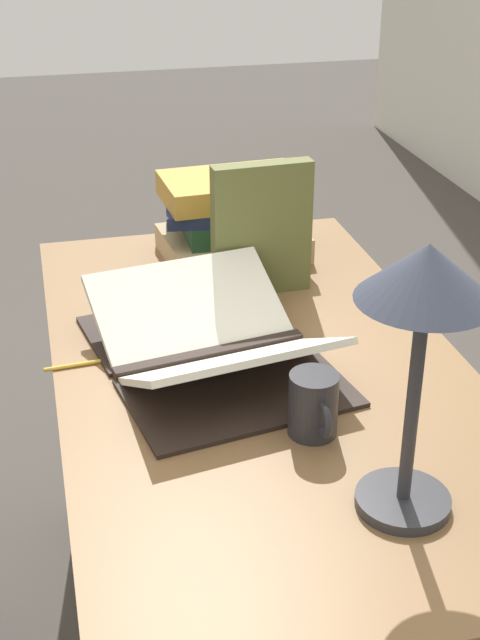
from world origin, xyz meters
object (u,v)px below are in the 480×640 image
(open_book, at_px, (210,344))
(book_standing_upright, at_px, (262,230))
(book_stack_tall, at_px, (233,217))
(pencil, at_px, (86,363))
(reading_lamp, at_px, (423,306))
(coffee_mug, at_px, (314,405))

(open_book, height_order, book_standing_upright, book_standing_upright)
(open_book, xyz_separation_m, book_stack_tall, (-0.44, 0.14, 0.06))
(pencil, bearing_deg, open_book, 80.94)
(open_book, height_order, book_stack_tall, book_stack_tall)
(open_book, bearing_deg, reading_lamp, 11.30)
(pencil, bearing_deg, book_stack_tall, 138.95)
(book_standing_upright, bearing_deg, open_book, -35.43)
(open_book, bearing_deg, coffee_mug, 12.81)
(book_stack_tall, xyz_separation_m, book_standing_upright, (0.19, 0.01, 0.04))
(book_stack_tall, height_order, pencil, book_stack_tall)
(coffee_mug, distance_m, pencil, 0.43)
(coffee_mug, height_order, pencil, coffee_mug)
(open_book, height_order, reading_lamp, reading_lamp)
(book_stack_tall, height_order, book_standing_upright, book_standing_upright)
(open_book, relative_size, coffee_mug, 4.95)
(book_standing_upright, height_order, pencil, book_standing_upright)
(book_standing_upright, distance_m, coffee_mug, 0.51)
(book_stack_tall, bearing_deg, book_standing_upright, 3.95)
(reading_lamp, bearing_deg, coffee_mug, -160.91)
(book_standing_upright, bearing_deg, coffee_mug, -9.18)
(book_stack_tall, bearing_deg, pencil, -41.05)
(open_book, distance_m, coffee_mug, 0.27)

